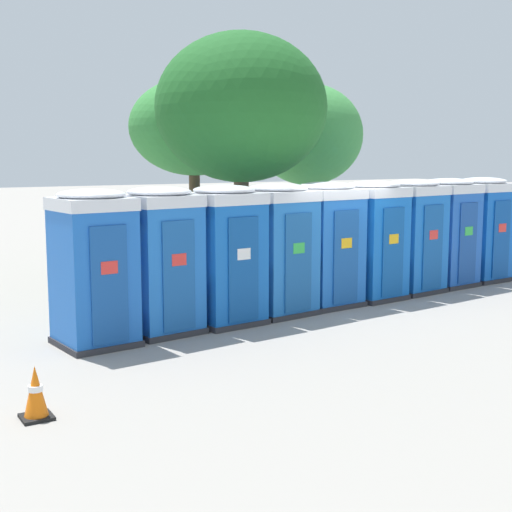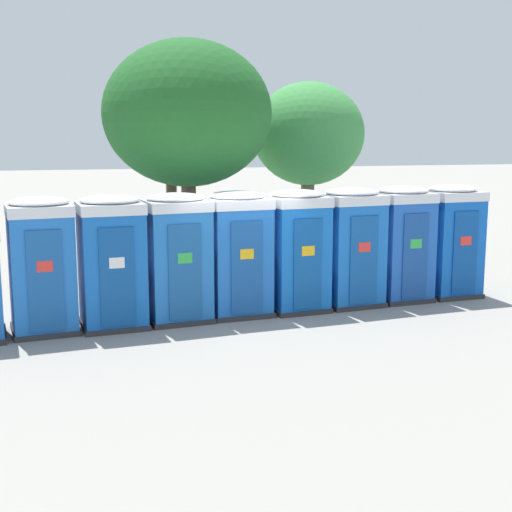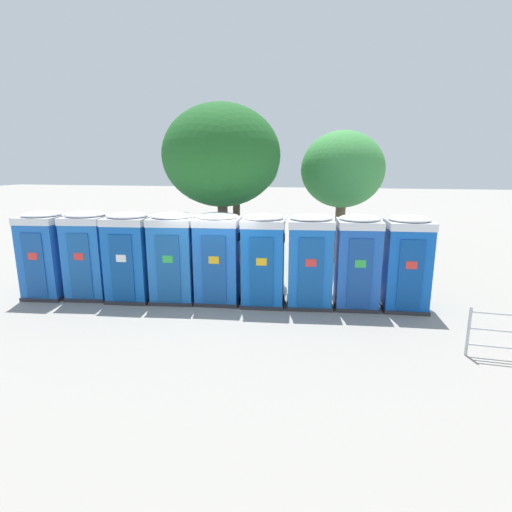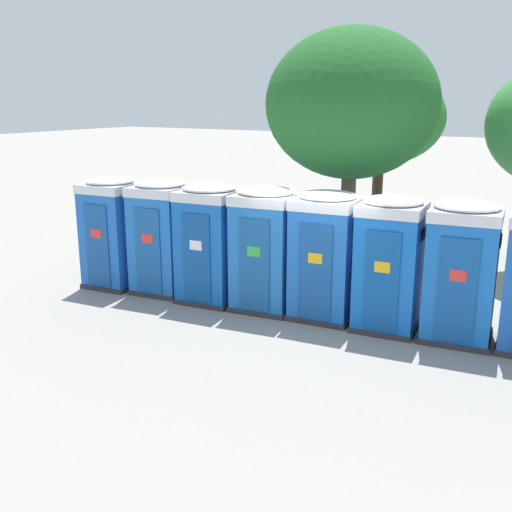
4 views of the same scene
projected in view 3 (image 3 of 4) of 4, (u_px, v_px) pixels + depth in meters
The scene contains 13 objects.
ground_plane at pixel (221, 298), 11.73m from camera, with size 120.00×120.00×0.00m, color gray.
portapotty_0 at pixel (46, 254), 11.66m from camera, with size 1.27×1.30×2.54m.
portapotty_1 at pixel (89, 254), 11.62m from camera, with size 1.33×1.34×2.54m.
portapotty_2 at pixel (130, 256), 11.41m from camera, with size 1.33×1.31×2.54m.
portapotty_3 at pixel (174, 257), 11.31m from camera, with size 1.37×1.34×2.54m.
portapotty_4 at pixel (218, 258), 11.22m from camera, with size 1.33×1.30×2.54m.
portapotty_5 at pixel (263, 259), 11.02m from camera, with size 1.29×1.31×2.54m.
portapotty_6 at pixel (310, 260), 10.91m from camera, with size 1.35×1.33×2.54m.
portapotty_7 at pixel (357, 261), 10.81m from camera, with size 1.26×1.30×2.54m.
portapotty_8 at pixel (406, 262), 10.66m from camera, with size 1.24×1.27×2.54m.
street_tree_0 at pixel (342, 170), 15.23m from camera, with size 3.16×3.16×5.10m.
street_tree_1 at pixel (236, 167), 15.29m from camera, with size 3.24×3.24×4.99m.
street_tree_2 at pixel (222, 156), 13.07m from camera, with size 3.86×3.86×5.79m.
Camera 3 is at (3.25, -10.73, 3.82)m, focal length 28.00 mm.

